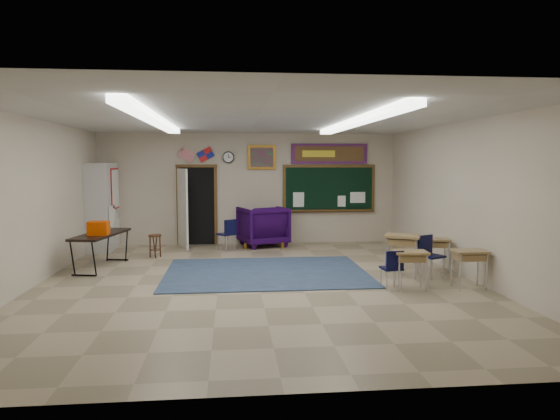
{
  "coord_description": "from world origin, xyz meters",
  "views": [
    {
      "loc": [
        -0.49,
        -9.03,
        2.2
      ],
      "look_at": [
        0.55,
        1.5,
        1.2
      ],
      "focal_mm": 32.0,
      "sensor_mm": 36.0,
      "label": 1
    }
  ],
  "objects": [
    {
      "name": "student_desk_back_left",
      "position": [
        2.6,
        -0.78,
        0.38
      ],
      "size": [
        0.6,
        0.48,
        0.68
      ],
      "rotation": [
        0.0,
        0.0,
        -0.1
      ],
      "color": "olive",
      "rests_on": "floor"
    },
    {
      "name": "left_wall",
      "position": [
        -4.0,
        0.0,
        1.5
      ],
      "size": [
        0.04,
        9.0,
        3.0
      ],
      "primitive_type": "cube",
      "color": "beige",
      "rests_on": "floor"
    },
    {
      "name": "student_desk_back_right",
      "position": [
        3.65,
        -0.82,
        0.38
      ],
      "size": [
        0.58,
        0.44,
        0.68
      ],
      "rotation": [
        0.0,
        0.0,
        -0.03
      ],
      "color": "olive",
      "rests_on": "floor"
    },
    {
      "name": "folding_table",
      "position": [
        -3.2,
        1.6,
        0.4
      ],
      "size": [
        0.92,
        1.86,
        1.01
      ],
      "rotation": [
        0.0,
        0.0,
        -0.19
      ],
      "color": "black",
      "rests_on": "floor"
    },
    {
      "name": "student_chair_reading",
      "position": [
        -0.61,
        3.42,
        0.4
      ],
      "size": [
        0.56,
        0.56,
        0.8
      ],
      "primitive_type": null,
      "rotation": [
        0.0,
        0.0,
        3.79
      ],
      "color": "black",
      "rests_on": "floor"
    },
    {
      "name": "floor",
      "position": [
        0.0,
        0.0,
        0.0
      ],
      "size": [
        9.0,
        9.0,
        0.0
      ],
      "primitive_type": "plane",
      "color": "tan",
      "rests_on": "ground"
    },
    {
      "name": "wingback_armchair",
      "position": [
        0.35,
        4.09,
        0.53
      ],
      "size": [
        1.43,
        1.45,
        1.06
      ],
      "primitive_type": "imported",
      "rotation": [
        0.0,
        0.0,
        3.45
      ],
      "color": "#1D0534",
      "rests_on": "floor"
    },
    {
      "name": "fluorescent_strips",
      "position": [
        0.0,
        0.0,
        2.94
      ],
      "size": [
        3.86,
        6.0,
        0.1
      ],
      "primitive_type": null,
      "color": "white",
      "rests_on": "ceiling"
    },
    {
      "name": "storage_cabinet",
      "position": [
        -3.71,
        3.85,
        1.1
      ],
      "size": [
        0.59,
        1.25,
        2.2
      ],
      "color": "#BCBCB6",
      "rests_on": "floor"
    },
    {
      "name": "wall_clock",
      "position": [
        -0.55,
        4.47,
        2.35
      ],
      "size": [
        0.32,
        0.05,
        0.32
      ],
      "color": "black",
      "rests_on": "back_wall"
    },
    {
      "name": "student_chair_desk_b",
      "position": [
        3.32,
        0.04,
        0.4
      ],
      "size": [
        0.54,
        0.54,
        0.81
      ],
      "primitive_type": null,
      "rotation": [
        0.0,
        0.0,
        0.44
      ],
      "color": "black",
      "rests_on": "floor"
    },
    {
      "name": "student_chair_desk_a",
      "position": [
        2.29,
        -0.7,
        0.35
      ],
      "size": [
        0.38,
        0.38,
        0.7
      ],
      "primitive_type": null,
      "rotation": [
        0.0,
        0.0,
        3.23
      ],
      "color": "black",
      "rests_on": "floor"
    },
    {
      "name": "area_rug",
      "position": [
        0.2,
        0.8,
        0.01
      ],
      "size": [
        4.0,
        3.0,
        0.02
      ],
      "primitive_type": "cube",
      "color": "#37486A",
      "rests_on": "floor"
    },
    {
      "name": "student_desk_front_right",
      "position": [
        3.62,
        0.6,
        0.38
      ],
      "size": [
        0.64,
        0.53,
        0.68
      ],
      "rotation": [
        0.0,
        0.0,
        -0.21
      ],
      "color": "olive",
      "rests_on": "floor"
    },
    {
      "name": "front_wall",
      "position": [
        0.0,
        -4.5,
        1.5
      ],
      "size": [
        8.0,
        0.04,
        3.0
      ],
      "primitive_type": "cube",
      "color": "beige",
      "rests_on": "floor"
    },
    {
      "name": "wooden_stool",
      "position": [
        -2.26,
        2.71,
        0.27
      ],
      "size": [
        0.3,
        0.3,
        0.53
      ],
      "color": "#492815",
      "rests_on": "floor"
    },
    {
      "name": "chalkboard",
      "position": [
        2.2,
        4.46,
        1.46
      ],
      "size": [
        2.55,
        0.14,
        1.3
      ],
      "color": "#563A18",
      "rests_on": "back_wall"
    },
    {
      "name": "doorway",
      "position": [
        -1.5,
        4.35,
        1.06
      ],
      "size": [
        1.1,
        0.89,
        2.16
      ],
      "color": "black",
      "rests_on": "back_wall"
    },
    {
      "name": "back_wall",
      "position": [
        0.0,
        4.5,
        1.5
      ],
      "size": [
        8.0,
        0.04,
        3.0
      ],
      "primitive_type": "cube",
      "color": "beige",
      "rests_on": "floor"
    },
    {
      "name": "wall_flags",
      "position": [
        -1.4,
        4.44,
        2.48
      ],
      "size": [
        1.16,
        0.06,
        0.7
      ],
      "primitive_type": null,
      "color": "red",
      "rests_on": "back_wall"
    },
    {
      "name": "bulletin_board",
      "position": [
        2.2,
        4.47,
        2.45
      ],
      "size": [
        2.1,
        0.05,
        0.55
      ],
      "color": "#A30D16",
      "rests_on": "back_wall"
    },
    {
      "name": "framed_art_print",
      "position": [
        0.35,
        4.47,
        2.35
      ],
      "size": [
        0.75,
        0.05,
        0.65
      ],
      "color": "#96641D",
      "rests_on": "back_wall"
    },
    {
      "name": "ceiling",
      "position": [
        0.0,
        0.0,
        3.0
      ],
      "size": [
        8.0,
        9.0,
        0.04
      ],
      "primitive_type": "cube",
      "color": "silver",
      "rests_on": "back_wall"
    },
    {
      "name": "right_wall",
      "position": [
        4.0,
        0.0,
        1.5
      ],
      "size": [
        0.04,
        9.0,
        3.0
      ],
      "primitive_type": "cube",
      "color": "beige",
      "rests_on": "floor"
    },
    {
      "name": "student_desk_front_left",
      "position": [
        2.83,
        0.28,
        0.45
      ],
      "size": [
        0.82,
        0.75,
        0.8
      ],
      "rotation": [
        0.0,
        0.0,
        -0.46
      ],
      "color": "olive",
      "rests_on": "floor"
    }
  ]
}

